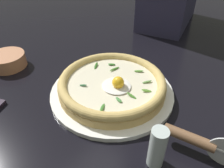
# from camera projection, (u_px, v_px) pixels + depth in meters

# --- Properties ---
(ground_plane) EXTENTS (2.40, 2.40, 0.03)m
(ground_plane) POSITION_uv_depth(u_px,v_px,m) (106.00, 93.00, 0.61)
(ground_plane) COLOR black
(ground_plane) RESTS_ON ground
(pizza_plate) EXTENTS (0.33, 0.33, 0.01)m
(pizza_plate) POSITION_uv_depth(u_px,v_px,m) (112.00, 92.00, 0.59)
(pizza_plate) COLOR white
(pizza_plate) RESTS_ON ground
(pizza) EXTENTS (0.28, 0.28, 0.06)m
(pizza) POSITION_uv_depth(u_px,v_px,m) (112.00, 84.00, 0.57)
(pizza) COLOR #DBB165
(pizza) RESTS_ON pizza_plate
(side_bowl) EXTENTS (0.11, 0.11, 0.04)m
(side_bowl) POSITION_uv_depth(u_px,v_px,m) (8.00, 60.00, 0.69)
(side_bowl) COLOR #BA7955
(side_bowl) RESTS_ON ground
(pizza_cutter) EXTENTS (0.16, 0.04, 0.07)m
(pizza_cutter) POSITION_uv_depth(u_px,v_px,m) (198.00, 141.00, 0.42)
(pizza_cutter) COLOR silver
(pizza_cutter) RESTS_ON ground
(pepper_shaker) EXTENTS (0.03, 0.03, 0.09)m
(pepper_shaker) POSITION_uv_depth(u_px,v_px,m) (157.00, 148.00, 0.39)
(pepper_shaker) COLOR silver
(pepper_shaker) RESTS_ON ground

